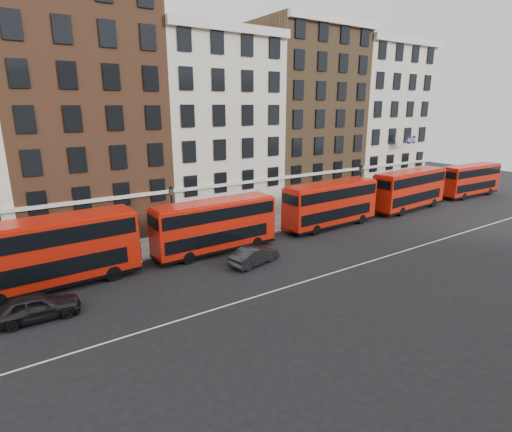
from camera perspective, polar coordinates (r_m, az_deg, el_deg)
ground at (r=31.52m, az=9.27°, el=-6.54°), size 120.00×120.00×0.00m
pavement at (r=39.33m, az=-1.16°, el=-1.76°), size 80.00×5.00×0.15m
kerb at (r=37.34m, az=0.91°, el=-2.69°), size 80.00×0.30×0.16m
road_centre_line at (r=30.21m, az=11.87°, el=-7.66°), size 70.00×0.12×0.01m
building_terrace at (r=43.86m, az=-6.94°, el=13.41°), size 64.00×11.95×22.00m
bus_a at (r=29.26m, az=-27.63°, el=-4.59°), size 11.42×3.20×4.75m
bus_b at (r=32.63m, az=-5.92°, el=-1.30°), size 10.45×2.70×4.37m
bus_c at (r=40.07m, az=10.61°, el=1.75°), size 10.73×2.91×4.47m
bus_d at (r=49.41m, az=21.05°, el=3.62°), size 11.11×3.44×4.60m
bus_e at (r=60.42m, az=28.26°, el=4.60°), size 10.14×2.74×4.23m
car_rear at (r=26.15m, az=-28.88°, el=-11.27°), size 4.64×2.05×1.55m
car_front at (r=30.53m, az=-0.26°, el=-5.64°), size 4.53×2.46×1.42m
lamp_post_left at (r=33.65m, az=-11.85°, el=0.27°), size 0.44×0.44×5.33m
lamp_post_right at (r=46.03m, az=14.63°, el=4.13°), size 0.44×0.44×5.33m
traffic_light at (r=56.02m, az=23.94°, el=4.59°), size 0.25×0.45×3.27m
iron_railings at (r=40.96m, az=-2.83°, el=-0.24°), size 6.60×0.06×1.00m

